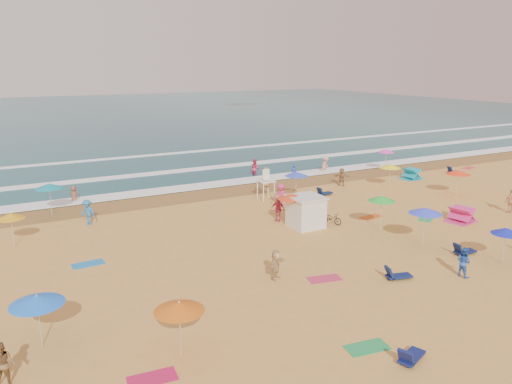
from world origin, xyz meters
name	(u,v)px	position (x,y,z in m)	size (l,w,h in m)	color
ground	(299,236)	(0.00, 0.00, 0.00)	(220.00, 220.00, 0.00)	gold
ocean	(79,116)	(0.00, 84.00, 0.00)	(220.00, 140.00, 0.18)	#0C4756
wet_sand	(219,192)	(0.00, 12.50, 0.01)	(220.00, 220.00, 0.00)	olive
surf_foam	(183,172)	(0.00, 21.32, 0.10)	(200.00, 18.70, 0.05)	white
cabana	(306,212)	(1.38, 1.31, 1.00)	(2.00, 2.00, 2.00)	silver
cabana_roof	(306,197)	(1.38, 1.31, 2.06)	(2.20, 2.20, 0.12)	silver
bicycle	(331,218)	(3.28, 1.01, 0.40)	(0.54, 1.53, 0.81)	black
lifeguard_stand	(266,187)	(2.36, 8.57, 1.05)	(1.20, 1.20, 2.10)	white
beach_umbrellas	(257,208)	(-2.76, 0.55, 2.08)	(51.36, 24.76, 0.73)	#FF38CA
loungers	(408,236)	(5.77, -3.64, 0.17)	(44.89, 22.83, 0.34)	#101853
towels	(383,234)	(5.00, -2.28, 0.01)	(41.76, 22.78, 0.03)	#BF174E
popup_tents	(432,190)	(14.91, 2.92, 0.60)	(8.79, 13.18, 1.20)	#D62F82
beachgoers	(261,202)	(0.25, 5.53, 0.81)	(36.99, 27.12, 2.11)	#D0345C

